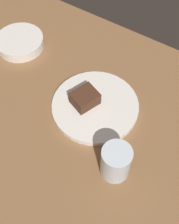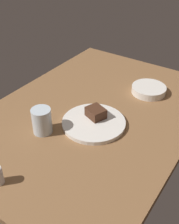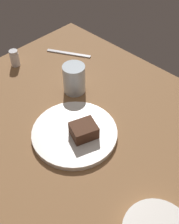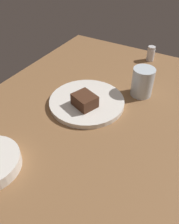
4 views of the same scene
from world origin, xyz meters
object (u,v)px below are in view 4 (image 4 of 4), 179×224
Objects in this scene: dessert_plate at (87,102)px; chocolate_cake_slice at (85,100)px; salt_shaker at (151,54)px; water_glass at (143,82)px.

chocolate_cake_slice is (-3.09, -1.01, 2.98)cm from dessert_plate.
salt_shaker is at bearing -11.20° from dessert_plate.
salt_shaker is at bearing -9.26° from chocolate_cake_slice.
water_glass reaches higher than salt_shaker.
dessert_plate is 4.00× the size of salt_shaker.
dessert_plate is 3.53× the size of chocolate_cake_slice.
chocolate_cake_slice is 47.03cm from salt_shaker.
water_glass is at bearing -36.32° from chocolate_cake_slice.
dessert_plate is at bearing 18.07° from chocolate_cake_slice.
water_glass reaches higher than chocolate_cake_slice.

